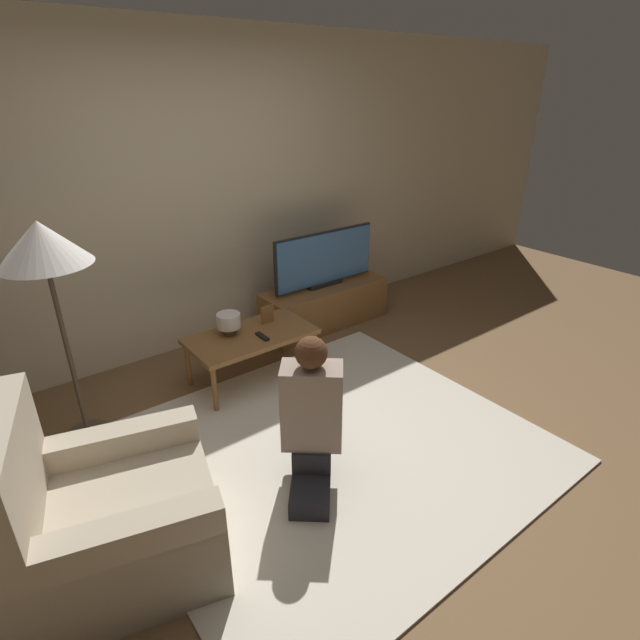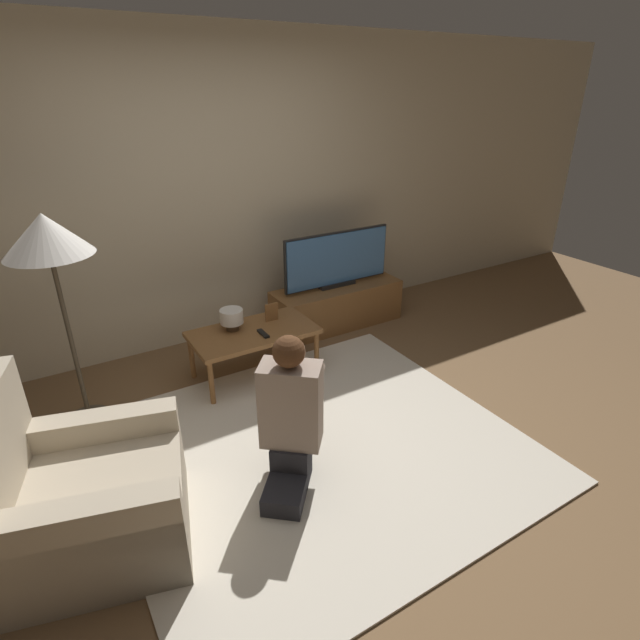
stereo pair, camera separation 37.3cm
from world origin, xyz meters
The scene contains 12 objects.
ground_plane centered at (0.00, 0.00, 0.00)m, with size 10.00×10.00×0.00m, color brown.
wall_back centered at (0.00, 1.93, 1.30)m, with size 10.00×0.06×2.60m.
rug centered at (0.00, 0.00, 0.01)m, with size 2.47×2.27×0.02m.
tv_stand centered at (1.10, 1.50, 0.20)m, with size 1.27×0.43×0.40m.
tv centered at (1.10, 1.50, 0.67)m, with size 1.10×0.08×0.53m.
coffee_table centered at (0.02, 1.05, 0.36)m, with size 0.97×0.53×0.40m.
floor_lamp centered at (-1.24, 1.10, 1.29)m, with size 0.52×0.52×1.47m.
armchair centered at (-1.40, -0.03, 0.29)m, with size 1.07×1.00×0.94m.
person_kneeling centered at (-0.28, -0.14, 0.47)m, with size 0.67×0.74×0.94m.
picture_frame centered at (0.23, 1.13, 0.48)m, with size 0.11×0.01×0.15m.
table_lamp centered at (-0.11, 1.15, 0.51)m, with size 0.18×0.18×0.17m.
remote centered at (0.06, 0.94, 0.41)m, with size 0.04×0.15×0.02m.
Camera 1 is at (-1.65, -1.99, 2.14)m, focal length 28.00 mm.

